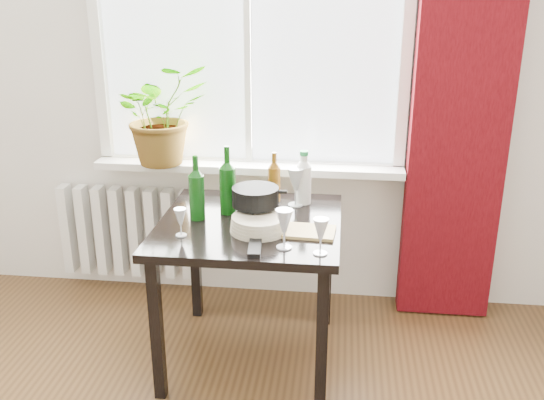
# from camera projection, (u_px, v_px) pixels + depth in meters

# --- Properties ---
(window) EXTENTS (1.72, 0.08, 1.62)m
(window) POSITION_uv_depth(u_px,v_px,m) (248.00, 22.00, 3.19)
(window) COLOR white
(window) RESTS_ON ground
(windowsill) EXTENTS (1.72, 0.20, 0.04)m
(windowsill) POSITION_uv_depth(u_px,v_px,m) (248.00, 166.00, 3.39)
(windowsill) COLOR white
(windowsill) RESTS_ON ground
(curtain) EXTENTS (0.50, 0.12, 2.56)m
(curtain) POSITION_uv_depth(u_px,v_px,m) (464.00, 87.00, 3.07)
(curtain) COLOR #3A0509
(curtain) RESTS_ON ground
(radiator) EXTENTS (0.80, 0.10, 0.55)m
(radiator) POSITION_uv_depth(u_px,v_px,m) (127.00, 231.00, 3.65)
(radiator) COLOR white
(radiator) RESTS_ON ground
(table) EXTENTS (0.85, 0.85, 0.74)m
(table) POSITION_uv_depth(u_px,v_px,m) (250.00, 239.00, 2.88)
(table) COLOR black
(table) RESTS_ON ground
(potted_plant) EXTENTS (0.65, 0.64, 0.55)m
(potted_plant) POSITION_uv_depth(u_px,v_px,m) (162.00, 114.00, 3.29)
(potted_plant) COLOR #3B741E
(potted_plant) RESTS_ON windowsill
(wine_bottle_left) EXTENTS (0.08, 0.08, 0.31)m
(wine_bottle_left) POSITION_uv_depth(u_px,v_px,m) (196.00, 187.00, 2.82)
(wine_bottle_left) COLOR #0B3A0C
(wine_bottle_left) RESTS_ON table
(wine_bottle_right) EXTENTS (0.08, 0.08, 0.34)m
(wine_bottle_right) POSITION_uv_depth(u_px,v_px,m) (227.00, 180.00, 2.89)
(wine_bottle_right) COLOR #0B3C0B
(wine_bottle_right) RESTS_ON table
(bottle_amber) EXTENTS (0.07, 0.07, 0.26)m
(bottle_amber) POSITION_uv_depth(u_px,v_px,m) (274.00, 176.00, 3.06)
(bottle_amber) COLOR #653B0B
(bottle_amber) RESTS_ON table
(cleaning_bottle) EXTENTS (0.09, 0.09, 0.27)m
(cleaning_bottle) POSITION_uv_depth(u_px,v_px,m) (304.00, 177.00, 3.03)
(cleaning_bottle) COLOR silver
(cleaning_bottle) RESTS_ON table
(wineglass_front_right) EXTENTS (0.09, 0.09, 0.18)m
(wineglass_front_right) POSITION_uv_depth(u_px,v_px,m) (284.00, 229.00, 2.53)
(wineglass_front_right) COLOR silver
(wineglass_front_right) RESTS_ON table
(wineglass_far_right) EXTENTS (0.09, 0.09, 0.16)m
(wineglass_far_right) POSITION_uv_depth(u_px,v_px,m) (321.00, 236.00, 2.48)
(wineglass_far_right) COLOR silver
(wineglass_far_right) RESTS_ON table
(wineglass_back_center) EXTENTS (0.11, 0.11, 0.20)m
(wineglass_back_center) POSITION_uv_depth(u_px,v_px,m) (296.00, 186.00, 3.01)
(wineglass_back_center) COLOR #B6BFC4
(wineglass_back_center) RESTS_ON table
(wineglass_back_left) EXTENTS (0.07, 0.07, 0.15)m
(wineglass_back_left) POSITION_uv_depth(u_px,v_px,m) (225.00, 180.00, 3.19)
(wineglass_back_left) COLOR silver
(wineglass_back_left) RESTS_ON table
(wineglass_front_left) EXTENTS (0.06, 0.06, 0.13)m
(wineglass_front_left) POSITION_uv_depth(u_px,v_px,m) (181.00, 222.00, 2.66)
(wineglass_front_left) COLOR silver
(wineglass_front_left) RESTS_ON table
(plate_stack) EXTENTS (0.34, 0.34, 0.07)m
(plate_stack) POSITION_uv_depth(u_px,v_px,m) (259.00, 224.00, 2.72)
(plate_stack) COLOR beige
(plate_stack) RESTS_ON table
(fondue_pot) EXTENTS (0.30, 0.27, 0.17)m
(fondue_pot) POSITION_uv_depth(u_px,v_px,m) (256.00, 205.00, 2.81)
(fondue_pot) COLOR black
(fondue_pot) RESTS_ON table
(tv_remote) EXTENTS (0.07, 0.18, 0.02)m
(tv_remote) POSITION_uv_depth(u_px,v_px,m) (255.00, 247.00, 2.55)
(tv_remote) COLOR black
(tv_remote) RESTS_ON table
(cutting_board) EXTENTS (0.27, 0.19, 0.01)m
(cutting_board) POSITION_uv_depth(u_px,v_px,m) (305.00, 231.00, 2.71)
(cutting_board) COLOR tan
(cutting_board) RESTS_ON table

